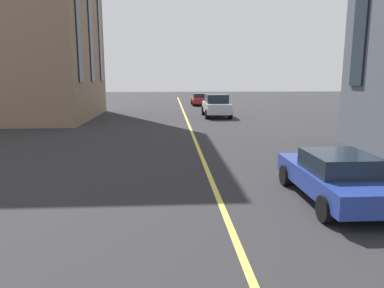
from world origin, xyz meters
name	(u,v)px	position (x,y,z in m)	size (l,w,h in m)	color
lane_centre_line	(196,142)	(20.00, 0.00, 0.00)	(80.00, 0.16, 0.01)	#D8C64C
car_blue_far	(335,176)	(10.98, -3.12, 0.70)	(4.40, 1.95, 1.37)	navy
car_red_mid	(200,99)	(43.95, -2.23, 0.70)	(4.40, 1.95, 1.37)	#B21E1E
car_silver_trailing	(216,105)	(31.69, -2.56, 0.97)	(4.70, 2.14, 1.88)	#B7BABF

